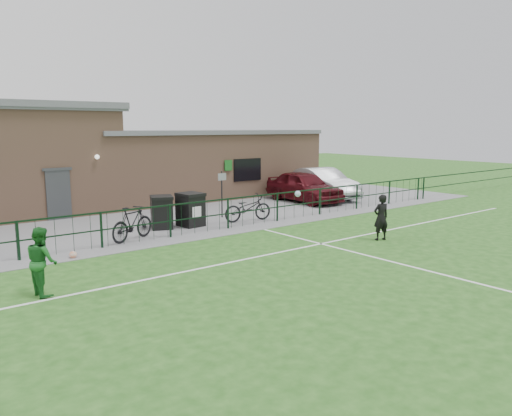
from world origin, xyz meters
TOP-DOWN VIEW (x-y plane):
  - ground at (0.00, 0.00)m, footprint 90.00×90.00m
  - paving_strip at (0.00, 13.50)m, footprint 34.00×13.00m
  - pitch_line_touch at (0.00, 7.80)m, footprint 28.00×0.10m
  - pitch_line_mid at (0.00, 4.00)m, footprint 28.00×0.10m
  - pitch_line_perp at (2.00, 0.00)m, footprint 0.10×16.00m
  - perimeter_fence at (0.00, 8.00)m, footprint 28.00×0.10m
  - wheelie_bin_left at (0.11, 9.30)m, footprint 0.89×0.99m
  - wheelie_bin_right at (-1.00, 9.59)m, footprint 1.05×1.11m
  - sign_post at (2.17, 10.12)m, footprint 0.08×0.08m
  - car_maroon at (8.14, 11.25)m, footprint 2.11×4.79m
  - car_silver at (9.86, 11.58)m, footprint 2.66×5.21m
  - bicycle_d at (-2.76, 8.37)m, footprint 2.04×1.31m
  - bicycle_e at (2.51, 8.72)m, footprint 2.20×1.07m
  - goalkeeper_kick at (4.00, 3.21)m, footprint 2.03×2.90m
  - outfield_player at (-6.80, 4.43)m, footprint 0.68×0.84m
  - ball_ground at (-5.17, 7.29)m, footprint 0.22×0.22m
  - clubhouse at (-0.88, 16.50)m, footprint 24.25×5.40m

SIDE VIEW (x-z plane):
  - ground at x=0.00m, z-range 0.00..0.00m
  - pitch_line_touch at x=0.00m, z-range 0.00..0.01m
  - pitch_line_mid at x=0.00m, z-range 0.00..0.01m
  - pitch_line_perp at x=2.00m, z-range 0.00..0.01m
  - paving_strip at x=0.00m, z-range 0.00..0.02m
  - ball_ground at x=-5.17m, z-range 0.00..0.22m
  - bicycle_e at x=2.51m, z-range 0.02..1.13m
  - perimeter_fence at x=0.00m, z-range 0.00..1.20m
  - wheelie_bin_right at x=-1.00m, z-range 0.02..1.20m
  - bicycle_d at x=-2.76m, z-range 0.02..1.21m
  - wheelie_bin_left at x=0.11m, z-range 0.02..1.25m
  - outfield_player at x=-6.80m, z-range 0.00..1.62m
  - goalkeeper_kick at x=4.00m, z-range 0.02..1.62m
  - car_maroon at x=8.14m, z-range 0.02..1.62m
  - car_silver at x=9.86m, z-range 0.02..1.66m
  - sign_post at x=2.17m, z-range 0.02..2.02m
  - clubhouse at x=-0.88m, z-range -0.26..4.70m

